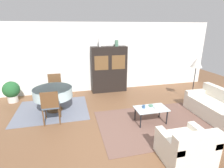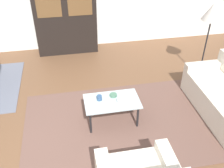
{
  "view_description": "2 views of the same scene",
  "coord_description": "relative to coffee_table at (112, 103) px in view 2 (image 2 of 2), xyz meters",
  "views": [
    {
      "loc": [
        -0.92,
        -3.25,
        2.52
      ],
      "look_at": [
        0.2,
        1.4,
        0.95
      ],
      "focal_mm": 28.0,
      "sensor_mm": 36.0,
      "label": 1
    },
    {
      "loc": [
        0.49,
        -2.54,
        2.98
      ],
      "look_at": [
        1.11,
        0.65,
        0.75
      ],
      "focal_mm": 42.0,
      "sensor_mm": 36.0,
      "label": 2
    }
  ],
  "objects": [
    {
      "name": "area_rug",
      "position": [
        0.11,
        -0.1,
        -0.38
      ],
      "size": [
        3.09,
        2.09,
        0.01
      ],
      "color": "brown",
      "rests_on": "ground_plane"
    },
    {
      "name": "bowl_small",
      "position": [
        0.04,
        0.12,
        0.07
      ],
      "size": [
        0.12,
        0.12,
        0.04
      ],
      "color": "#4C7A60",
      "rests_on": "coffee_table"
    },
    {
      "name": "coffee_table",
      "position": [
        0.0,
        0.0,
        0.0
      ],
      "size": [
        0.87,
        0.52,
        0.42
      ],
      "color": "black",
      "rests_on": "area_rug"
    },
    {
      "name": "display_cabinet",
      "position": [
        -0.56,
        2.72,
        0.52
      ],
      "size": [
        1.39,
        0.42,
        1.81
      ],
      "color": "black",
      "rests_on": "ground_plane"
    },
    {
      "name": "bowl",
      "position": [
        0.16,
        -0.05,
        0.07
      ],
      "size": [
        0.17,
        0.17,
        0.05
      ],
      "color": "white",
      "rests_on": "coffee_table"
    },
    {
      "name": "floor_lamp",
      "position": [
        2.05,
        1.0,
        0.95
      ],
      "size": [
        0.38,
        0.38,
        1.56
      ],
      "color": "black",
      "rests_on": "ground_plane"
    },
    {
      "name": "cup",
      "position": [
        -0.19,
        0.06,
        0.09
      ],
      "size": [
        0.08,
        0.08,
        0.08
      ],
      "color": "#33517A",
      "rests_on": "coffee_table"
    },
    {
      "name": "ground_plane",
      "position": [
        -1.11,
        -0.65,
        -0.38
      ],
      "size": [
        14.0,
        14.0,
        0.0
      ],
      "primitive_type": "plane",
      "color": "brown"
    }
  ]
}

